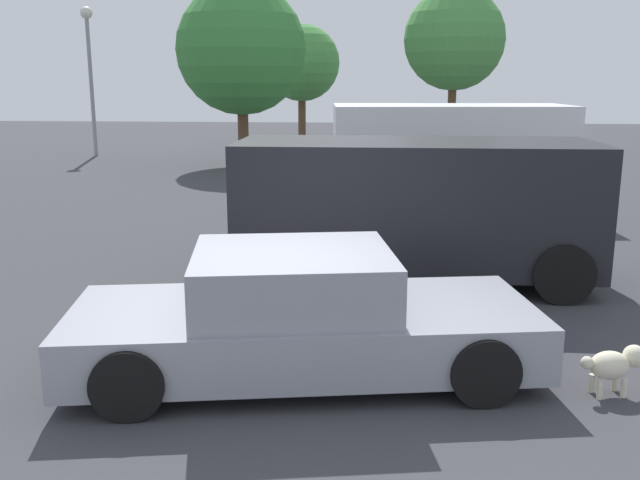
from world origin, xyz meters
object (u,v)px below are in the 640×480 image
Objects in this scene: van_white at (449,154)px; light_post_near at (89,53)px; sedan_foreground at (301,318)px; dog at (615,364)px; suv_dark at (415,206)px.

light_post_near is (-12.13, 10.26, 2.50)m from van_white.
dog is at bearing -14.55° from sedan_foreground.
dog is 0.13× the size of suv_dark.
van_white reaches higher than sedan_foreground.
van_white is (-0.67, 9.33, 0.94)m from dog.
van_white is at bearing -40.22° from light_post_near.
sedan_foreground is at bearing 71.02° from van_white.
van_white is at bearing 79.98° from suv_dark.
suv_dark is 0.93× the size of light_post_near.
van_white is at bearing 66.37° from sedan_foreground.
van_white is 1.04× the size of suv_dark.
sedan_foreground is at bearing -110.16° from suv_dark.
suv_dark is at bearing 60.17° from sedan_foreground.
van_white is (2.28, 9.08, 0.67)m from sedan_foreground.
sedan_foreground reaches higher than dog.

